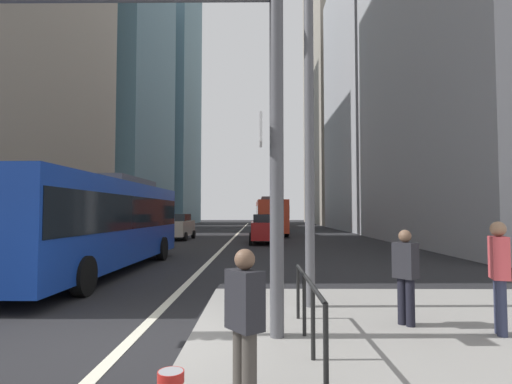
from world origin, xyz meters
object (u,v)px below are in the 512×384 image
(car_receding_far, at_px, (265,229))
(car_receding_near, at_px, (272,221))
(pedestrian_far, at_px, (406,272))
(city_bus_blue_oncoming, at_px, (100,219))
(city_bus_red_receding, at_px, (270,215))
(car_oncoming_mid, at_px, (178,227))
(traffic_signal_gantry, at_px, (146,85))
(street_lamp_post, at_px, (309,60))
(city_bus_red_distant, at_px, (270,214))
(pedestrian_walking, at_px, (499,271))
(pedestrian_waiting, at_px, (245,320))

(car_receding_far, bearing_deg, car_receding_near, 86.81)
(pedestrian_far, bearing_deg, city_bus_blue_oncoming, 139.34)
(city_bus_red_receding, relative_size, car_oncoming_mid, 2.51)
(car_oncoming_mid, height_order, car_receding_near, same)
(car_receding_far, bearing_deg, traffic_signal_gantry, -96.00)
(street_lamp_post, relative_size, pedestrian_far, 4.91)
(car_receding_near, bearing_deg, city_bus_red_distant, 89.95)
(city_bus_red_distant, bearing_deg, pedestrian_walking, -87.53)
(car_oncoming_mid, distance_m, pedestrian_walking, 26.22)
(car_oncoming_mid, bearing_deg, street_lamp_post, -72.10)
(city_bus_red_distant, xyz_separation_m, car_oncoming_mid, (-7.70, -28.64, -0.85))
(car_receding_near, bearing_deg, street_lamp_post, -90.69)
(pedestrian_walking, xyz_separation_m, pedestrian_far, (-1.29, 0.53, -0.10))
(pedestrian_waiting, height_order, pedestrian_far, pedestrian_far)
(car_receding_near, bearing_deg, car_receding_far, -93.19)
(car_oncoming_mid, relative_size, car_receding_far, 0.99)
(city_bus_blue_oncoming, distance_m, traffic_signal_gantry, 8.69)
(car_receding_far, distance_m, street_lamp_post, 19.00)
(car_receding_far, distance_m, pedestrian_walking, 20.70)
(car_receding_far, bearing_deg, car_oncoming_mid, 149.51)
(city_bus_blue_oncoming, xyz_separation_m, traffic_signal_gantry, (3.68, -7.54, 2.28))
(car_oncoming_mid, xyz_separation_m, pedestrian_walking, (9.98, -24.24, 0.16))
(car_receding_far, xyz_separation_m, street_lamp_post, (0.70, -18.50, 4.29))
(pedestrian_far, bearing_deg, pedestrian_waiting, -132.01)
(city_bus_red_receding, xyz_separation_m, traffic_signal_gantry, (-2.85, -31.30, 2.28))
(car_receding_far, xyz_separation_m, traffic_signal_gantry, (-2.16, -20.54, 3.13))
(pedestrian_waiting, bearing_deg, city_bus_red_receding, 87.98)
(car_receding_far, xyz_separation_m, pedestrian_far, (2.17, -19.87, 0.06))
(pedestrian_waiting, xyz_separation_m, pedestrian_far, (2.66, 2.96, 0.04))
(street_lamp_post, relative_size, pedestrian_walking, 4.48)
(pedestrian_walking, bearing_deg, city_bus_red_distant, 92.47)
(pedestrian_far, bearing_deg, car_receding_near, 91.39)
(city_bus_red_distant, bearing_deg, pedestrian_far, -88.92)
(car_receding_far, bearing_deg, city_bus_red_distant, 87.92)
(city_bus_red_distant, bearing_deg, car_receding_near, -90.05)
(car_oncoming_mid, relative_size, street_lamp_post, 0.54)
(city_bus_red_receding, relative_size, pedestrian_waiting, 6.93)
(car_oncoming_mid, bearing_deg, city_bus_blue_oncoming, -87.66)
(car_oncoming_mid, distance_m, car_receding_near, 18.81)
(pedestrian_walking, distance_m, pedestrian_far, 1.40)
(city_bus_blue_oncoming, xyz_separation_m, car_receding_near, (7.00, 34.01, -0.85))
(city_bus_red_distant, xyz_separation_m, car_receding_near, (-0.01, -11.47, -0.85))
(city_bus_blue_oncoming, bearing_deg, pedestrian_waiting, -61.49)
(car_receding_far, height_order, traffic_signal_gantry, traffic_signal_gantry)
(city_bus_red_receding, xyz_separation_m, city_bus_red_distant, (0.49, 21.72, 0.00))
(car_receding_near, height_order, pedestrian_walking, car_receding_near)
(car_receding_near, relative_size, pedestrian_waiting, 2.59)
(traffic_signal_gantry, bearing_deg, city_bus_red_distant, 86.40)
(city_bus_red_receding, bearing_deg, car_oncoming_mid, -136.17)
(city_bus_blue_oncoming, relative_size, traffic_signal_gantry, 1.90)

